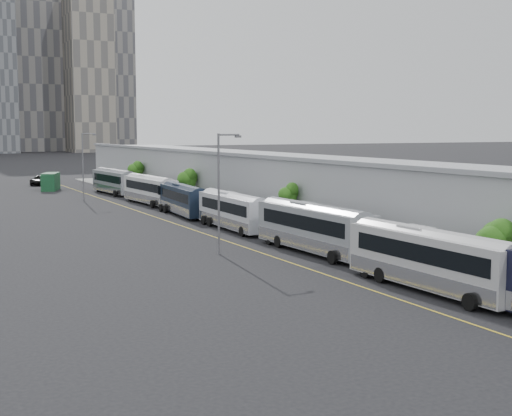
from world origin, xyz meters
TOP-DOWN VIEW (x-y plane):
  - sidewalk at (9.00, 55.00)m, footprint 10.00×170.00m
  - lane_line at (-1.50, 55.00)m, footprint 0.12×160.00m
  - depot at (12.99, 55.00)m, footprint 12.45×160.40m
  - bus_2 at (1.61, 32.15)m, footprint 3.06×13.23m
  - bus_3 at (2.30, 47.06)m, footprint 3.13×13.59m
  - bus_4 at (2.15, 61.90)m, footprint 2.80×12.52m
  - bus_5 at (2.04, 75.16)m, footprint 3.41×12.32m
  - bus_6 at (2.41, 88.57)m, footprint 3.33×13.03m
  - bus_7 at (2.23, 105.04)m, footprint 3.51×13.12m
  - tree_1 at (5.59, 31.14)m, footprint 2.41×2.41m
  - tree_2 at (5.92, 57.81)m, footprint 1.76×1.76m
  - tree_3 at (5.61, 83.47)m, footprint 2.38×2.38m
  - tree_4 at (5.66, 105.39)m, footprint 2.28×2.28m
  - street_lamp_near at (-4.60, 49.87)m, footprint 2.04×0.22m
  - street_lamp_far at (-4.41, 96.18)m, footprint 2.04×0.22m
  - shipping_container at (-5.16, 116.38)m, footprint 4.02×6.07m
  - suv at (-4.67, 128.25)m, footprint 4.91×6.92m

SIDE VIEW (x-z plane):
  - lane_line at x=-1.50m, z-range 0.00..0.02m
  - sidewalk at x=9.00m, z-range 0.00..0.12m
  - suv at x=-4.67m, z-range 0.00..1.75m
  - shipping_container at x=-5.16m, z-range 0.00..2.82m
  - bus_5 at x=2.04m, z-range -0.28..3.28m
  - bus_4 at x=2.15m, z-range -0.29..3.36m
  - bus_6 at x=2.41m, z-range -0.29..3.48m
  - bus_7 at x=2.23m, z-range -0.30..3.50m
  - bus_2 at x=1.61m, z-range -0.30..3.55m
  - bus_3 at x=2.30m, z-range -0.31..3.64m
  - tree_1 at x=5.59m, z-range 0.92..5.20m
  - depot at x=12.99m, z-range -0.09..7.11m
  - tree_3 at x=5.61m, z-range 1.19..5.98m
  - tree_2 at x=5.92m, z-range 1.34..5.85m
  - tree_4 at x=5.66m, z-range 1.25..6.05m
  - street_lamp_far at x=-4.41m, z-range 0.70..10.06m
  - street_lamp_near at x=-4.60m, z-range 0.70..10.27m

